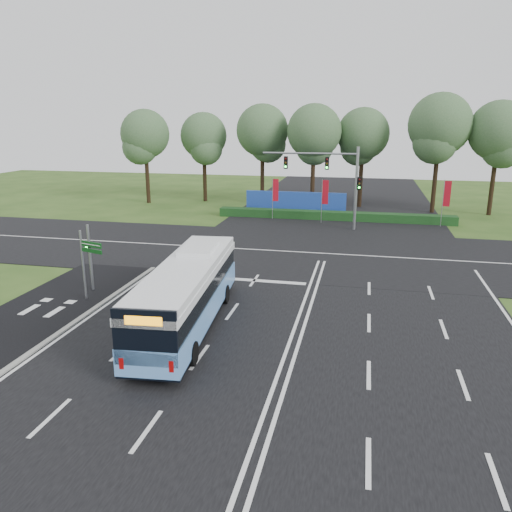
{
  "coord_description": "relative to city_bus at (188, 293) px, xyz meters",
  "views": [
    {
      "loc": [
        2.79,
        -22.18,
        9.22
      ],
      "look_at": [
        -2.54,
        2.0,
        2.39
      ],
      "focal_mm": 35.0,
      "sensor_mm": 36.0,
      "label": 1
    }
  ],
  "objects": [
    {
      "name": "eucalyptus_row",
      "position": [
        3.06,
        33.29,
        6.32
      ],
      "size": [
        41.59,
        7.81,
        11.72
      ],
      "color": "black",
      "rests_on": "ground"
    },
    {
      "name": "street_sign",
      "position": [
        -6.19,
        2.12,
        0.75
      ],
      "size": [
        1.41,
        0.49,
        3.75
      ],
      "rotation": [
        0.0,
        0.0,
        -0.29
      ],
      "color": "gray",
      "rests_on": "ground"
    },
    {
      "name": "road_cross",
      "position": [
        4.77,
        14.17,
        -1.61
      ],
      "size": [
        120.0,
        14.0,
        0.05
      ],
      "primitive_type": "cube",
      "color": "black",
      "rests_on": "ground"
    },
    {
      "name": "banner_flag_mid",
      "position": [
        3.98,
        24.79,
        1.02
      ],
      "size": [
        0.6,
        0.1,
        4.04
      ],
      "rotation": [
        0.0,
        0.0,
        -0.09
      ],
      "color": "gray",
      "rests_on": "ground"
    },
    {
      "name": "banner_flag_left",
      "position": [
        -0.74,
        25.92,
        0.92
      ],
      "size": [
        0.57,
        0.11,
        3.88
      ],
      "rotation": [
        0.0,
        0.0,
        0.11
      ],
      "color": "gray",
      "rests_on": "ground"
    },
    {
      "name": "city_bus",
      "position": [
        0.0,
        0.0,
        0.0
      ],
      "size": [
        3.35,
        11.47,
        3.25
      ],
      "rotation": [
        0.0,
        0.0,
        0.09
      ],
      "color": "#639CE5",
      "rests_on": "ground"
    },
    {
      "name": "blue_hoarding",
      "position": [
        0.77,
        29.17,
        -0.54
      ],
      "size": [
        10.0,
        0.3,
        2.2
      ],
      "primitive_type": "cube",
      "color": "#1E42A2",
      "rests_on": "ground"
    },
    {
      "name": "kerb_strip",
      "position": [
        -5.33,
        -0.83,
        -1.58
      ],
      "size": [
        0.25,
        18.0,
        0.12
      ],
      "primitive_type": "cube",
      "color": "gray",
      "rests_on": "ground"
    },
    {
      "name": "ground",
      "position": [
        4.77,
        2.17,
        -1.64
      ],
      "size": [
        120.0,
        120.0,
        0.0
      ],
      "primitive_type": "plane",
      "color": "#2E4D19",
      "rests_on": "ground"
    },
    {
      "name": "bike_path",
      "position": [
        -7.73,
        -0.83,
        -1.61
      ],
      "size": [
        5.0,
        18.0,
        0.06
      ],
      "primitive_type": "cube",
      "color": "black",
      "rests_on": "ground"
    },
    {
      "name": "pedestrian_signal",
      "position": [
        -6.93,
        3.6,
        0.4
      ],
      "size": [
        0.34,
        0.43,
        3.73
      ],
      "rotation": [
        0.0,
        0.0,
        -0.31
      ],
      "color": "gray",
      "rests_on": "ground"
    },
    {
      "name": "road_main",
      "position": [
        4.77,
        2.17,
        -1.62
      ],
      "size": [
        20.0,
        120.0,
        0.04
      ],
      "primitive_type": "cube",
      "color": "black",
      "rests_on": "ground"
    },
    {
      "name": "traffic_light_gantry",
      "position": [
        4.97,
        22.67,
        3.03
      ],
      "size": [
        8.41,
        0.28,
        7.0
      ],
      "color": "gray",
      "rests_on": "ground"
    },
    {
      "name": "banner_flag_right",
      "position": [
        14.42,
        25.58,
        1.09
      ],
      "size": [
        0.61,
        0.16,
        4.15
      ],
      "rotation": [
        0.0,
        0.0,
        -0.19
      ],
      "color": "gray",
      "rests_on": "ground"
    },
    {
      "name": "hedge",
      "position": [
        4.77,
        26.67,
        -1.24
      ],
      "size": [
        22.0,
        1.2,
        0.8
      ],
      "primitive_type": "cube",
      "color": "#133514",
      "rests_on": "ground"
    }
  ]
}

